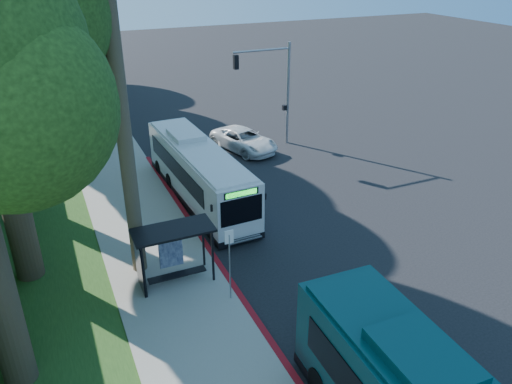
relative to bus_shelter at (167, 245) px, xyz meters
name	(u,v)px	position (x,y,z in m)	size (l,w,h in m)	color
ground	(293,217)	(7.26, 2.86, -1.81)	(140.00, 140.00, 0.00)	black
sidewalk	(153,247)	(-0.04, 2.86, -1.75)	(4.50, 70.00, 0.12)	gray
red_curb	(231,282)	(2.26, -1.14, -1.74)	(0.25, 30.00, 0.13)	maroon
grass_verge	(17,224)	(-5.74, 7.86, -1.78)	(8.00, 70.00, 0.06)	#234719
bus_shelter	(167,245)	(0.00, 0.00, 0.00)	(3.20, 1.51, 2.55)	black
stop_sign_pole	(230,256)	(1.86, -2.14, 0.28)	(0.35, 0.06, 3.17)	gray
traffic_signal_pole	(275,82)	(11.04, 12.86, 2.62)	(4.10, 0.30, 7.00)	gray
white_bus	(198,171)	(3.60, 7.01, -0.20)	(2.79, 11.15, 3.30)	silver
pickup	(244,140)	(8.70, 12.73, -1.08)	(2.41, 5.23, 1.45)	silver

